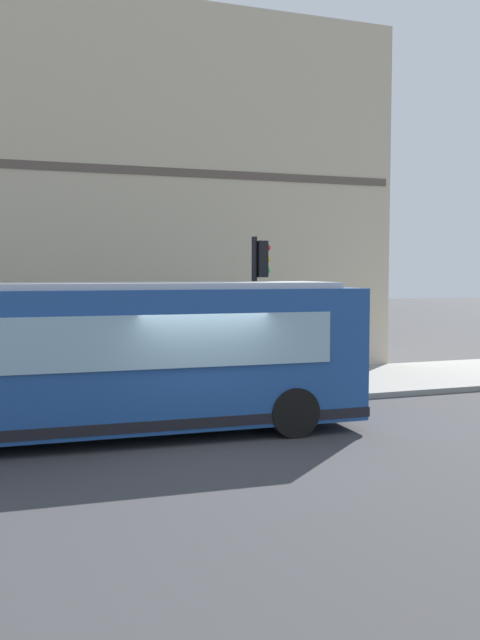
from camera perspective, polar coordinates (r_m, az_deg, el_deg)
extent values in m
plane|color=#38383A|center=(13.81, -3.56, -9.77)|extent=(120.00, 120.00, 0.00)
cube|color=gray|center=(18.58, -7.91, -5.98)|extent=(4.87, 40.00, 0.15)
cube|color=beige|center=(25.28, -11.33, 9.38)|extent=(9.08, 17.86, 11.38)
cube|color=brown|center=(21.05, -9.56, 12.07)|extent=(0.36, 17.51, 0.24)
cube|color=slate|center=(20.81, -9.36, -0.70)|extent=(0.12, 12.50, 2.40)
cube|color=#1E478C|center=(13.96, -10.39, -3.00)|extent=(2.87, 10.09, 2.70)
cube|color=silver|center=(13.86, -10.47, 2.80)|extent=(2.46, 9.07, 0.12)
cube|color=#8CB2C6|center=(15.17, -11.02, -0.93)|extent=(0.36, 8.20, 1.00)
cube|color=#8CB2C6|center=(12.67, -9.69, -1.88)|extent=(0.36, 8.20, 1.00)
cube|color=black|center=(14.15, -10.33, -7.70)|extent=(2.91, 10.13, 0.20)
cylinder|color=black|center=(16.00, 1.36, -6.02)|extent=(0.34, 1.01, 1.00)
cylinder|color=black|center=(13.89, 4.47, -7.58)|extent=(0.34, 1.01, 1.00)
cylinder|color=black|center=(17.15, 1.19, 0.20)|extent=(0.14, 0.14, 4.00)
cube|color=black|center=(17.19, 1.79, 5.04)|extent=(0.32, 0.24, 0.90)
sphere|color=red|center=(17.24, 2.19, 5.97)|extent=(0.20, 0.20, 0.20)
sphere|color=yellow|center=(17.24, 2.19, 5.04)|extent=(0.20, 0.20, 0.20)
sphere|color=green|center=(17.23, 2.19, 4.11)|extent=(0.20, 0.20, 0.20)
cylinder|color=gold|center=(19.35, -14.27, -4.62)|extent=(0.24, 0.24, 0.55)
sphere|color=gold|center=(19.30, -14.29, -3.58)|extent=(0.22, 0.22, 0.22)
cylinder|color=gold|center=(19.36, -13.77, -4.46)|extent=(0.10, 0.12, 0.10)
cylinder|color=gold|center=(19.51, -14.32, -4.40)|extent=(0.12, 0.10, 0.10)
cube|color=#BF3F19|center=(19.33, -9.38, -4.03)|extent=(0.44, 0.40, 0.90)
cube|color=#8CB2C6|center=(19.35, -8.77, -3.48)|extent=(0.35, 0.03, 0.30)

